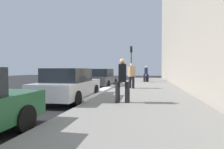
% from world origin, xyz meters
% --- Properties ---
extents(ground_plane, '(56.00, 56.00, 0.00)m').
position_xyz_m(ground_plane, '(0.00, 0.00, 0.00)').
color(ground_plane, black).
extents(sidewalk, '(28.00, 4.60, 0.15)m').
position_xyz_m(sidewalk, '(0.00, -3.30, 0.07)').
color(sidewalk, gray).
rests_on(sidewalk, ground).
extents(lane_stripe_centre, '(28.00, 0.14, 0.01)m').
position_xyz_m(lane_stripe_centre, '(0.00, 3.20, 0.00)').
color(lane_stripe_centre, gold).
rests_on(lane_stripe_centre, ground).
extents(snow_bank_curb, '(7.52, 0.56, 0.22)m').
position_xyz_m(snow_bank_curb, '(-3.73, -0.70, 0.11)').
color(snow_bank_curb, white).
rests_on(snow_bank_curb, ground).
extents(parked_car_silver, '(4.36, 1.99, 1.51)m').
position_xyz_m(parked_car_silver, '(-6.54, 0.09, 0.76)').
color(parked_car_silver, black).
rests_on(parked_car_silver, ground).
extents(parked_car_charcoal, '(4.33, 1.97, 1.51)m').
position_xyz_m(parked_car_charcoal, '(-0.06, 0.28, 0.76)').
color(parked_car_charcoal, black).
rests_on(parked_car_charcoal, ground).
extents(pedestrian_black_coat, '(0.51, 0.57, 1.75)m').
position_xyz_m(pedestrian_black_coat, '(-7.31, -2.52, 1.08)').
color(pedestrian_black_coat, black).
rests_on(pedestrian_black_coat, sidewalk).
extents(pedestrian_tan_coat, '(0.54, 0.55, 1.74)m').
position_xyz_m(pedestrian_tan_coat, '(-1.86, -2.36, 1.08)').
color(pedestrian_tan_coat, black).
rests_on(pedestrian_tan_coat, sidewalk).
extents(pedestrian_navy_coat, '(0.50, 0.56, 1.70)m').
position_xyz_m(pedestrian_navy_coat, '(4.67, -3.28, 1.06)').
color(pedestrian_navy_coat, black).
rests_on(pedestrian_navy_coat, sidewalk).
extents(pedestrian_brown_coat, '(0.53, 0.53, 1.68)m').
position_xyz_m(pedestrian_brown_coat, '(9.78, -3.19, 1.05)').
color(pedestrian_brown_coat, black).
rests_on(pedestrian_brown_coat, sidewalk).
extents(traffic_light_pole, '(0.35, 0.26, 4.07)m').
position_xyz_m(traffic_light_pole, '(6.86, -1.51, 2.92)').
color(traffic_light_pole, '#2D2D19').
rests_on(traffic_light_pole, sidewalk).
extents(rolling_suitcase, '(0.34, 0.22, 0.93)m').
position_xyz_m(rolling_suitcase, '(5.05, -3.33, 0.44)').
color(rolling_suitcase, '#191E38').
rests_on(rolling_suitcase, sidewalk).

